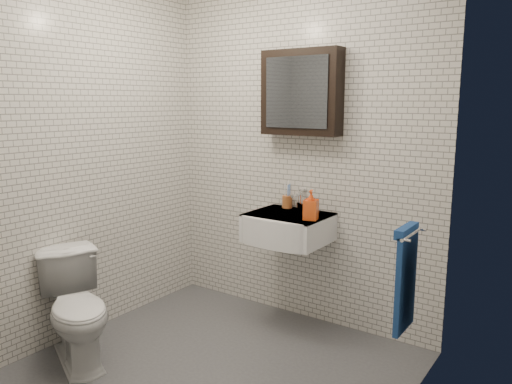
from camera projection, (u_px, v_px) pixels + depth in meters
ground at (216, 367)px, 3.11m from camera, size 2.20×2.00×0.01m
room_shell at (212, 132)px, 2.85m from camera, size 2.22×2.02×2.51m
washbasin at (286, 228)px, 3.54m from camera, size 0.55×0.50×0.20m
faucet at (300, 201)px, 3.67m from camera, size 0.06×0.20×0.15m
mirror_cabinet at (301, 93)px, 3.52m from camera, size 0.60×0.15×0.60m
towel_rail at (406, 274)px, 2.67m from camera, size 0.09×0.30×0.58m
toothbrush_cup at (287, 201)px, 3.74m from camera, size 0.09×0.09×0.21m
soap_bottle at (311, 205)px, 3.36m from camera, size 0.11×0.11×0.20m
toilet at (77, 309)px, 3.15m from camera, size 0.78×0.63×0.69m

